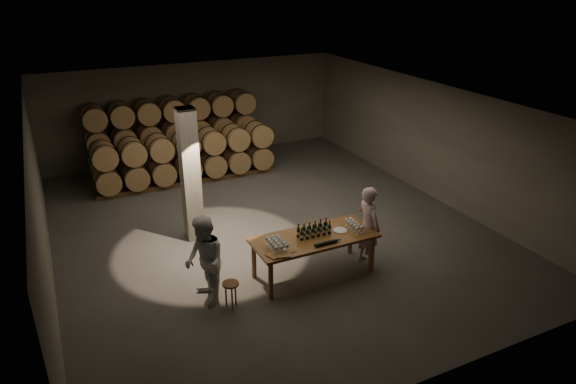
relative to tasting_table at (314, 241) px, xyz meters
name	(u,v)px	position (x,y,z in m)	size (l,w,h in m)	color
room	(190,176)	(-1.80, 2.70, 0.80)	(12.00, 12.00, 12.00)	#4B4946
tasting_table	(314,241)	(0.00, 0.00, 0.00)	(2.60, 1.10, 0.90)	brown
barrel_stack_back	(174,132)	(-0.96, 7.70, 0.40)	(5.48, 0.95, 2.31)	brown
barrel_stack_front	(186,156)	(-0.96, 6.30, 0.03)	(5.48, 0.95, 1.57)	brown
bottle_cluster	(314,231)	(0.02, 0.05, 0.21)	(0.73, 0.23, 0.30)	black
lying_bottles	(326,243)	(0.05, -0.41, 0.14)	(0.59, 0.07, 0.07)	black
glass_cluster_left	(277,242)	(-0.90, -0.11, 0.24)	(0.31, 0.53, 0.19)	silver
glass_cluster_right	(354,224)	(0.91, -0.08, 0.23)	(0.20, 0.53, 0.18)	silver
plate	(340,230)	(0.62, -0.01, 0.11)	(0.30, 0.30, 0.02)	white
notebook_near	(283,255)	(-0.92, -0.42, 0.12)	(0.28, 0.22, 0.03)	olive
notebook_corner	(273,255)	(-1.09, -0.35, 0.12)	(0.20, 0.26, 0.02)	olive
pen	(294,252)	(-0.67, -0.40, 0.11)	(0.01, 0.01, 0.13)	black
stool	(231,287)	(-1.97, -0.34, -0.36)	(0.32, 0.32, 0.53)	brown
person_man	(368,226)	(1.27, -0.09, 0.11)	(0.66, 0.43, 1.81)	beige
person_woman	(205,261)	(-2.34, 0.03, 0.11)	(0.88, 0.68, 1.81)	silver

